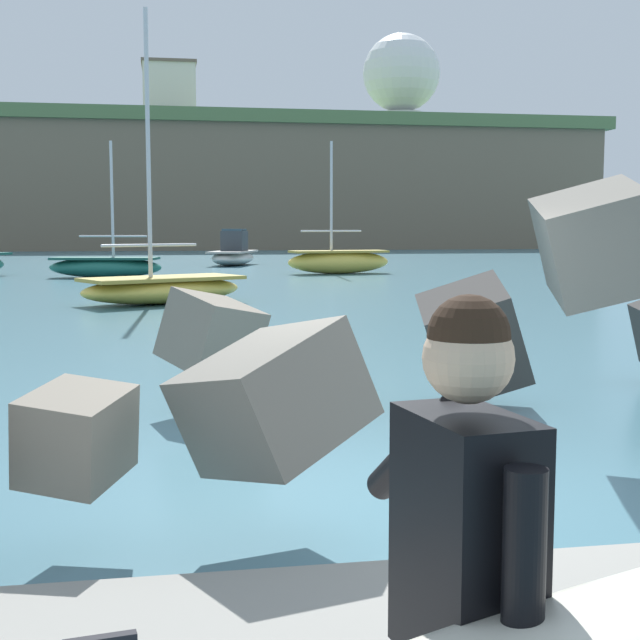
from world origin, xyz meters
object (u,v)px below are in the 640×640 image
(surfer_with_board, at_px, (500,626))
(boat_near_right, at_px, (233,254))
(boat_mid_centre, at_px, (105,266))
(radar_dome, at_px, (401,77))
(boat_near_centre, at_px, (339,261))
(station_building_west, at_px, (169,96))
(boat_mid_left, at_px, (162,287))

(surfer_with_board, bearing_deg, boat_near_right, 86.25)
(surfer_with_board, bearing_deg, boat_mid_centre, 94.94)
(boat_near_right, bearing_deg, boat_mid_centre, -119.46)
(surfer_with_board, height_order, radar_dome, radar_dome)
(boat_near_centre, relative_size, radar_dome, 0.53)
(boat_near_centre, relative_size, station_building_west, 0.84)
(boat_near_centre, distance_m, station_building_west, 59.03)
(boat_near_right, height_order, boat_mid_left, boat_mid_left)
(boat_near_right, relative_size, radar_dome, 0.48)
(boat_mid_left, distance_m, radar_dome, 81.62)
(surfer_with_board, height_order, boat_mid_left, boat_mid_left)
(boat_mid_centre, distance_m, radar_dome, 70.75)
(boat_near_right, bearing_deg, surfer_with_board, -93.75)
(boat_mid_centre, bearing_deg, station_building_west, 86.69)
(boat_mid_left, bearing_deg, boat_near_centre, 61.33)
(boat_near_centre, height_order, boat_mid_centre, boat_near_centre)
(boat_near_centre, xyz_separation_m, boat_mid_left, (-7.97, -14.59, -0.13))
(boat_near_right, height_order, boat_mid_centre, boat_mid_centre)
(surfer_with_board, relative_size, boat_mid_left, 0.26)
(surfer_with_board, distance_m, station_building_west, 95.64)
(boat_mid_centre, xyz_separation_m, radar_dome, (29.62, 61.47, 18.68))
(surfer_with_board, height_order, boat_near_centre, boat_near_centre)
(boat_mid_centre, bearing_deg, boat_near_right, 60.54)
(boat_mid_left, relative_size, boat_mid_centre, 1.41)
(boat_mid_centre, bearing_deg, boat_mid_left, -79.72)
(surfer_with_board, distance_m, boat_mid_centre, 36.67)
(radar_dome, bearing_deg, boat_mid_centre, -115.73)
(surfer_with_board, distance_m, boat_near_right, 47.75)
(boat_near_centre, bearing_deg, radar_dome, 72.21)
(boat_near_right, bearing_deg, boat_near_centre, -67.17)
(boat_mid_left, distance_m, station_building_west, 72.82)
(surfer_with_board, relative_size, boat_near_right, 0.39)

